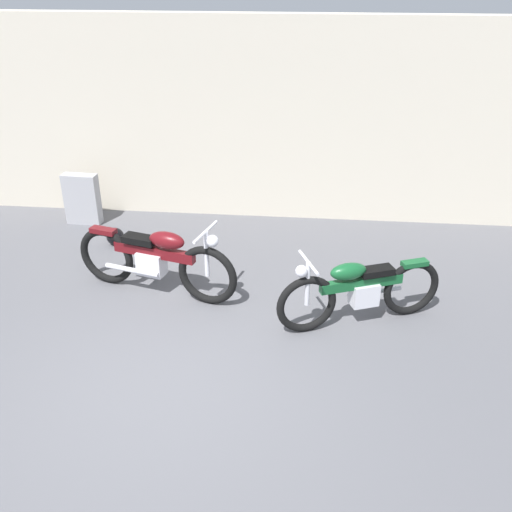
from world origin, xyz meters
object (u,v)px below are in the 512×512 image
at_px(motorcycle_green, 359,290).
at_px(motorcycle_maroon, 156,259).
at_px(helmet, 115,236).
at_px(stone_marker, 82,199).

height_order(motorcycle_green, motorcycle_maroon, motorcycle_maroon).
relative_size(helmet, motorcycle_maroon, 0.12).
bearing_deg(motorcycle_maroon, helmet, 142.08).
height_order(stone_marker, motorcycle_green, motorcycle_green).
bearing_deg(motorcycle_green, stone_marker, -51.96).
xyz_separation_m(helmet, motorcycle_maroon, (0.99, -1.31, 0.35)).
bearing_deg(stone_marker, helmet, -44.31).
bearing_deg(stone_marker, motorcycle_maroon, -49.60).
xyz_separation_m(helmet, motorcycle_green, (3.50, -1.74, 0.31)).
bearing_deg(motorcycle_maroon, motorcycle_green, 5.26).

